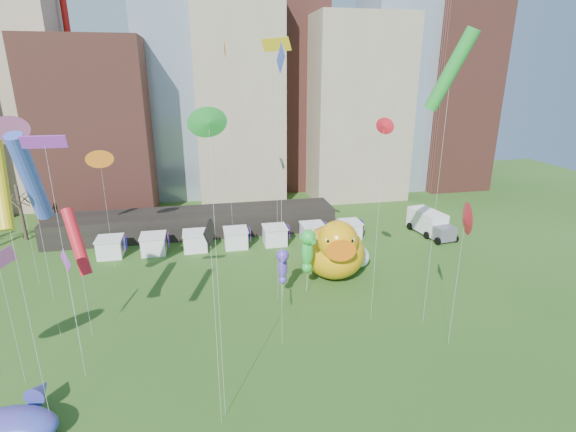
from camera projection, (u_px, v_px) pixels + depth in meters
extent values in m
cube|color=gray|center=(15.00, 73.00, 66.65)|extent=(14.00, 12.00, 42.00)
cube|color=brown|center=(96.00, 128.00, 65.88)|extent=(16.00, 14.00, 26.00)
cube|color=#8C9EB2|center=(172.00, 31.00, 71.02)|extent=(12.00, 12.00, 55.00)
cube|color=gray|center=(238.00, 98.00, 72.52)|extent=(14.00, 14.00, 34.00)
cube|color=gray|center=(354.00, 109.00, 75.10)|extent=(16.00, 14.00, 30.00)
cube|color=#8C9EB2|center=(402.00, 55.00, 77.88)|extent=(14.00, 12.00, 48.00)
cube|color=brown|center=(454.00, 90.00, 79.82)|extent=(12.00, 12.00, 36.00)
cube|color=black|center=(195.00, 222.00, 59.13)|extent=(38.00, 6.00, 3.20)
cube|color=white|center=(110.00, 248.00, 51.81)|extent=(2.80, 2.80, 2.20)
cube|color=red|center=(126.00, 243.00, 51.99)|extent=(0.08, 1.40, 1.60)
cube|color=white|center=(154.00, 245.00, 52.76)|extent=(2.80, 2.80, 2.20)
cube|color=red|center=(169.00, 240.00, 52.94)|extent=(0.08, 1.40, 1.60)
cube|color=white|center=(196.00, 242.00, 53.71)|extent=(2.80, 2.80, 2.20)
cube|color=red|center=(210.00, 237.00, 53.89)|extent=(0.08, 1.40, 1.60)
cube|color=white|center=(236.00, 239.00, 54.66)|extent=(2.80, 2.80, 2.20)
cube|color=red|center=(250.00, 234.00, 54.85)|extent=(0.08, 1.40, 1.60)
cube|color=white|center=(275.00, 236.00, 55.61)|extent=(2.80, 2.80, 2.20)
cube|color=red|center=(288.00, 231.00, 55.80)|extent=(0.08, 1.40, 1.60)
cube|color=white|center=(312.00, 233.00, 56.56)|extent=(2.80, 2.80, 2.20)
cube|color=red|center=(326.00, 229.00, 56.75)|extent=(0.08, 1.40, 1.60)
cube|color=white|center=(349.00, 230.00, 57.52)|extent=(2.80, 2.80, 2.20)
cube|color=red|center=(362.00, 226.00, 57.70)|extent=(0.08, 1.40, 1.60)
cylinder|color=#382B21|center=(21.00, 213.00, 56.12)|extent=(0.44, 0.44, 7.50)
ellipsoid|color=#ECA00C|center=(334.00, 251.00, 46.61)|extent=(7.83, 8.78, 5.49)
ellipsoid|color=#ECA00C|center=(330.00, 242.00, 49.53)|extent=(2.03, 1.69, 2.22)
sphere|color=#ECA00C|center=(338.00, 241.00, 43.59)|extent=(4.75, 4.75, 4.13)
cone|color=orange|center=(340.00, 249.00, 41.97)|extent=(2.54, 2.20, 2.27)
sphere|color=white|center=(328.00, 240.00, 42.30)|extent=(0.74, 0.74, 0.74)
sphere|color=white|center=(351.00, 240.00, 42.38)|extent=(0.74, 0.74, 0.74)
sphere|color=black|center=(328.00, 241.00, 41.96)|extent=(0.37, 0.37, 0.37)
sphere|color=black|center=(352.00, 241.00, 42.04)|extent=(0.37, 0.37, 0.37)
ellipsoid|color=white|center=(357.00, 256.00, 49.15)|extent=(3.74, 4.10, 2.43)
ellipsoid|color=white|center=(355.00, 252.00, 50.44)|extent=(0.94, 0.82, 0.99)
sphere|color=white|center=(358.00, 252.00, 47.81)|extent=(2.24, 2.24, 1.83)
cone|color=orange|center=(358.00, 255.00, 47.10)|extent=(1.19, 1.06, 1.01)
sphere|color=white|center=(354.00, 252.00, 47.29)|extent=(0.33, 0.33, 0.33)
sphere|color=white|center=(363.00, 252.00, 47.23)|extent=(0.33, 0.33, 0.33)
sphere|color=black|center=(354.00, 252.00, 47.14)|extent=(0.16, 0.16, 0.16)
sphere|color=black|center=(363.00, 252.00, 47.08)|extent=(0.16, 0.16, 0.16)
cylinder|color=silver|center=(307.00, 272.00, 43.09)|extent=(0.03, 0.03, 4.35)
ellipsoid|color=green|center=(307.00, 252.00, 42.40)|extent=(1.32, 1.15, 2.94)
sphere|color=green|center=(308.00, 237.00, 41.76)|extent=(1.76, 1.76, 1.50)
cone|color=green|center=(310.00, 241.00, 41.16)|extent=(0.70, 1.02, 0.53)
sphere|color=green|center=(307.00, 267.00, 42.98)|extent=(1.05, 1.05, 1.05)
cylinder|color=silver|center=(283.00, 282.00, 42.29)|extent=(0.03, 0.03, 3.20)
ellipsoid|color=#5739AD|center=(283.00, 267.00, 41.79)|extent=(1.06, 0.93, 2.39)
sphere|color=#5739AD|center=(283.00, 255.00, 41.24)|extent=(1.42, 1.42, 1.22)
cone|color=#5739AD|center=(284.00, 258.00, 40.75)|extent=(0.56, 0.83, 0.43)
sphere|color=#5739AD|center=(283.00, 280.00, 42.27)|extent=(0.86, 0.86, 0.86)
ellipsoid|color=#51338B|center=(16.00, 426.00, 25.89)|extent=(5.58, 3.81, 1.96)
cone|color=#51338B|center=(41.00, 390.00, 28.41)|extent=(1.69, 1.83, 1.37)
cube|color=white|center=(427.00, 221.00, 59.32)|extent=(3.48, 5.94, 2.80)
cube|color=#595960|center=(444.00, 233.00, 56.30)|extent=(2.85, 2.37, 1.79)
cylinder|color=black|center=(427.00, 235.00, 57.46)|extent=(0.42, 1.04, 1.01)
cylinder|color=black|center=(444.00, 233.00, 58.37)|extent=(0.42, 1.04, 1.01)
cylinder|color=black|center=(410.00, 226.00, 60.86)|extent=(0.42, 1.04, 1.01)
cylinder|color=black|center=(426.00, 224.00, 61.77)|extent=(0.42, 1.04, 1.01)
cylinder|color=silver|center=(85.00, 291.00, 35.02)|extent=(0.02, 0.02, 8.55)
cylinder|color=red|center=(77.00, 242.00, 33.67)|extent=(2.44, 3.07, 5.25)
cylinder|color=silver|center=(218.00, 286.00, 24.97)|extent=(0.02, 0.02, 18.65)
cone|color=green|center=(209.00, 122.00, 22.03)|extent=(1.46, 0.90, 1.55)
cylinder|color=silver|center=(277.00, 184.00, 38.72)|extent=(0.02, 0.02, 23.21)
cube|color=yellow|center=(276.00, 45.00, 35.06)|extent=(2.05, 3.15, 1.02)
cylinder|color=silver|center=(281.00, 218.00, 31.66)|extent=(0.02, 0.02, 21.95)
cube|color=blue|center=(281.00, 58.00, 28.19)|extent=(0.21, 1.96, 1.96)
cylinder|color=silver|center=(230.00, 159.00, 49.29)|extent=(0.02, 0.02, 23.43)
cube|color=orange|center=(225.00, 49.00, 45.59)|extent=(0.12, 1.64, 1.64)
cylinder|color=silver|center=(67.00, 270.00, 28.94)|extent=(0.02, 0.02, 17.06)
cube|color=purple|center=(44.00, 142.00, 26.25)|extent=(2.62, 0.45, 0.81)
cylinder|color=silver|center=(377.00, 230.00, 36.18)|extent=(0.02, 0.02, 17.13)
cone|color=red|center=(384.00, 126.00, 33.48)|extent=(0.63, 1.25, 1.28)
cylinder|color=silver|center=(12.00, 325.00, 29.41)|extent=(0.02, 0.02, 9.48)
cylinder|color=silver|center=(216.00, 335.00, 25.39)|extent=(0.02, 0.02, 12.89)
cube|color=black|center=(210.00, 232.00, 23.35)|extent=(0.76, 2.42, 0.74)
cylinder|color=silver|center=(436.00, 208.00, 35.22)|extent=(0.02, 0.02, 21.21)
cylinder|color=green|center=(451.00, 70.00, 31.87)|extent=(3.00, 3.39, 6.00)
cylinder|color=silver|center=(30.00, 321.00, 24.22)|extent=(0.02, 0.02, 15.68)
cylinder|color=yellow|center=(0.00, 185.00, 21.74)|extent=(1.43, 2.74, 4.48)
cylinder|color=silver|center=(47.00, 262.00, 34.21)|extent=(0.02, 0.02, 13.62)
cylinder|color=blue|center=(30.00, 178.00, 32.06)|extent=(1.25, 4.26, 7.24)
cylinder|color=silver|center=(108.00, 216.00, 47.14)|extent=(0.02, 0.02, 12.47)
cone|color=orange|center=(100.00, 159.00, 45.17)|extent=(1.89, 0.57, 1.87)
cylinder|color=silver|center=(74.00, 310.00, 32.63)|extent=(0.02, 0.02, 8.11)
cube|color=purple|center=(66.00, 261.00, 31.35)|extent=(1.07, 1.44, 1.76)
cylinder|color=silver|center=(456.00, 285.00, 33.43)|extent=(0.02, 0.02, 10.91)
cone|color=red|center=(465.00, 218.00, 31.71)|extent=(1.11, 2.22, 2.27)
cylinder|color=silver|center=(25.00, 212.00, 42.65)|extent=(0.02, 0.02, 15.98)
cone|color=pink|center=(8.00, 130.00, 40.13)|extent=(2.11, 2.03, 2.61)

